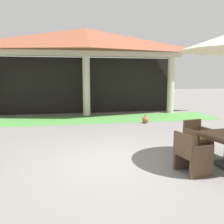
# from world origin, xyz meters

# --- Properties ---
(ground_plane) EXTENTS (60.00, 60.00, 0.00)m
(ground_plane) POSITION_xyz_m (0.00, 0.00, 0.00)
(ground_plane) COLOR slate
(background_pavilion) EXTENTS (10.17, 2.40, 4.25)m
(background_pavilion) POSITION_xyz_m (0.00, 7.16, 3.30)
(background_pavilion) COLOR beige
(background_pavilion) RESTS_ON ground
(lawn_strip) EXTENTS (11.97, 2.32, 0.01)m
(lawn_strip) POSITION_xyz_m (0.00, 5.80, 0.00)
(lawn_strip) COLOR #47843D
(lawn_strip) RESTS_ON ground
(patio_chair_mid_left_west) EXTENTS (0.64, 0.68, 0.84)m
(patio_chair_mid_left_west) POSITION_xyz_m (1.42, -0.87, 0.39)
(patio_chair_mid_left_west) COLOR brown
(patio_chair_mid_left_west) RESTS_ON ground
(patio_chair_mid_left_north) EXTENTS (0.64, 0.63, 0.85)m
(patio_chair_mid_left_north) POSITION_xyz_m (2.19, 0.25, 0.40)
(patio_chair_mid_left_north) COLOR brown
(patio_chair_mid_left_north) RESTS_ON ground
(terracotta_urn) EXTENTS (0.26, 0.26, 0.37)m
(terracotta_urn) POSITION_xyz_m (2.23, 4.44, 0.15)
(terracotta_urn) COLOR #9E5633
(terracotta_urn) RESTS_ON ground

